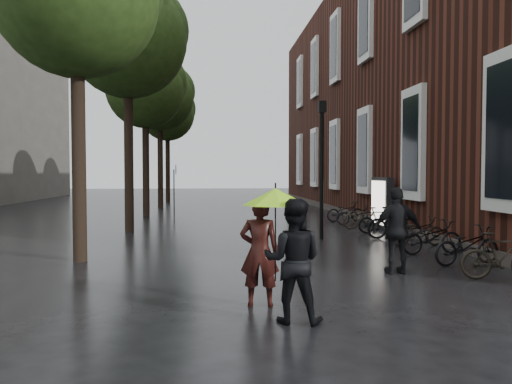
{
  "coord_description": "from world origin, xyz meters",
  "views": [
    {
      "loc": [
        -1.09,
        -4.93,
        2.09
      ],
      "look_at": [
        0.02,
        6.79,
        1.62
      ],
      "focal_mm": 35.0,
      "sensor_mm": 36.0,
      "label": 1
    }
  ],
  "objects": [
    {
      "name": "person_black",
      "position": [
        0.07,
        1.86,
        0.86
      ],
      "size": [
        0.98,
        0.85,
        1.73
      ],
      "primitive_type": "imported",
      "rotation": [
        0.0,
        0.0,
        2.88
      ],
      "color": "black",
      "rests_on": "ground"
    },
    {
      "name": "ground",
      "position": [
        0.0,
        0.0,
        0.0
      ],
      "size": [
        120.0,
        120.0,
        0.0
      ],
      "primitive_type": "plane",
      "color": "black"
    },
    {
      "name": "person_burgundy",
      "position": [
        -0.31,
        2.74,
        0.85
      ],
      "size": [
        0.68,
        0.51,
        1.7
      ],
      "primitive_type": "imported",
      "rotation": [
        0.0,
        0.0,
        2.97
      ],
      "color": "black",
      "rests_on": "ground"
    },
    {
      "name": "ad_lightbox",
      "position": [
        5.09,
        12.41,
        0.96
      ],
      "size": [
        0.29,
        1.26,
        1.91
      ],
      "rotation": [
        0.0,
        0.0,
        0.1
      ],
      "color": "black",
      "rests_on": "ground"
    },
    {
      "name": "lamp_post",
      "position": [
        2.39,
        10.25,
        2.6
      ],
      "size": [
        0.22,
        0.22,
        4.28
      ],
      "rotation": [
        0.0,
        0.0,
        0.36
      ],
      "color": "black",
      "rests_on": "ground"
    },
    {
      "name": "brick_building",
      "position": [
        10.47,
        19.46,
        5.99
      ],
      "size": [
        10.2,
        33.2,
        12.0
      ],
      "color": "#38160F",
      "rests_on": "ground"
    },
    {
      "name": "pedestrian_walking",
      "position": [
        2.76,
        4.94,
        0.89
      ],
      "size": [
        1.06,
        0.47,
        1.78
      ],
      "primitive_type": "imported",
      "rotation": [
        0.0,
        0.0,
        3.17
      ],
      "color": "black",
      "rests_on": "ground"
    },
    {
      "name": "lime_umbrella",
      "position": [
        -0.13,
        2.27,
        1.73
      ],
      "size": [
        0.98,
        0.98,
        1.45
      ],
      "rotation": [
        0.0,
        0.0,
        0.42
      ],
      "color": "black",
      "rests_on": "ground"
    },
    {
      "name": "cycle_sign",
      "position": [
        -2.61,
        17.7,
        1.61
      ],
      "size": [
        0.13,
        0.44,
        2.44
      ],
      "rotation": [
        0.0,
        0.0,
        0.11
      ],
      "color": "#262628",
      "rests_on": "ground"
    },
    {
      "name": "street_trees",
      "position": [
        -3.99,
        15.91,
        6.34
      ],
      "size": [
        4.33,
        34.03,
        8.91
      ],
      "color": "black",
      "rests_on": "ground"
    },
    {
      "name": "parked_bicycles",
      "position": [
        4.64,
        10.02,
        0.45
      ],
      "size": [
        1.92,
        12.21,
        1.01
      ],
      "color": "black",
      "rests_on": "ground"
    }
  ]
}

